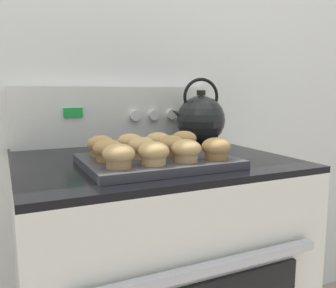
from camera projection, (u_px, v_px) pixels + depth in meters
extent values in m
cube|color=silver|center=(113.00, 68.00, 1.39)|extent=(8.00, 0.05, 2.40)
cube|color=#B2B2B7|center=(209.00, 269.00, 0.81)|extent=(0.63, 0.02, 0.02)
cube|color=black|center=(148.00, 160.00, 1.11)|extent=(0.79, 0.68, 0.02)
cube|color=silver|center=(118.00, 115.00, 1.37)|extent=(0.78, 0.05, 0.22)
cube|color=green|center=(73.00, 112.00, 1.27)|extent=(0.07, 0.01, 0.03)
cylinder|color=silver|center=(135.00, 116.00, 1.36)|extent=(0.04, 0.02, 0.04)
cylinder|color=silver|center=(154.00, 115.00, 1.39)|extent=(0.04, 0.02, 0.04)
cylinder|color=silver|center=(172.00, 114.00, 1.43)|extent=(0.04, 0.02, 0.04)
cylinder|color=silver|center=(189.00, 114.00, 1.46)|extent=(0.04, 0.02, 0.04)
cube|color=#38383D|center=(157.00, 161.00, 0.98)|extent=(0.40, 0.31, 0.02)
cylinder|color=#A37A4C|center=(119.00, 162.00, 0.84)|extent=(0.06, 0.06, 0.03)
ellipsoid|color=tan|center=(119.00, 154.00, 0.84)|extent=(0.08, 0.08, 0.05)
cylinder|color=tan|center=(154.00, 160.00, 0.88)|extent=(0.06, 0.06, 0.03)
ellipsoid|color=tan|center=(154.00, 151.00, 0.87)|extent=(0.08, 0.08, 0.05)
cylinder|color=tan|center=(186.00, 157.00, 0.92)|extent=(0.06, 0.06, 0.03)
ellipsoid|color=tan|center=(186.00, 148.00, 0.91)|extent=(0.08, 0.08, 0.05)
cylinder|color=olive|center=(216.00, 154.00, 0.95)|extent=(0.06, 0.06, 0.03)
ellipsoid|color=#B2844C|center=(216.00, 146.00, 0.95)|extent=(0.08, 0.08, 0.05)
cylinder|color=olive|center=(108.00, 156.00, 0.92)|extent=(0.06, 0.06, 0.03)
ellipsoid|color=#B2844C|center=(108.00, 148.00, 0.92)|extent=(0.08, 0.08, 0.05)
cylinder|color=tan|center=(142.00, 154.00, 0.96)|extent=(0.06, 0.06, 0.03)
ellipsoid|color=tan|center=(142.00, 146.00, 0.96)|extent=(0.08, 0.08, 0.05)
cylinder|color=olive|center=(171.00, 151.00, 1.00)|extent=(0.06, 0.06, 0.03)
ellipsoid|color=#B2844C|center=(171.00, 144.00, 0.99)|extent=(0.08, 0.08, 0.05)
cylinder|color=olive|center=(101.00, 151.00, 1.00)|extent=(0.06, 0.06, 0.03)
ellipsoid|color=#B2844C|center=(101.00, 144.00, 1.00)|extent=(0.08, 0.08, 0.05)
cylinder|color=#A37A4C|center=(130.00, 149.00, 1.04)|extent=(0.06, 0.06, 0.03)
ellipsoid|color=tan|center=(130.00, 142.00, 1.04)|extent=(0.08, 0.08, 0.05)
cylinder|color=tan|center=(158.00, 147.00, 1.08)|extent=(0.06, 0.06, 0.03)
ellipsoid|color=tan|center=(158.00, 140.00, 1.07)|extent=(0.08, 0.08, 0.05)
cylinder|color=tan|center=(184.00, 145.00, 1.11)|extent=(0.06, 0.06, 0.03)
ellipsoid|color=#B2844C|center=(184.00, 138.00, 1.11)|extent=(0.08, 0.08, 0.05)
sphere|color=black|center=(201.00, 120.00, 1.36)|extent=(0.19, 0.19, 0.19)
cylinder|color=black|center=(201.00, 93.00, 1.34)|extent=(0.03, 0.03, 0.02)
cone|color=black|center=(180.00, 114.00, 1.33)|extent=(0.08, 0.05, 0.07)
torus|color=black|center=(201.00, 97.00, 1.34)|extent=(0.14, 0.03, 0.14)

